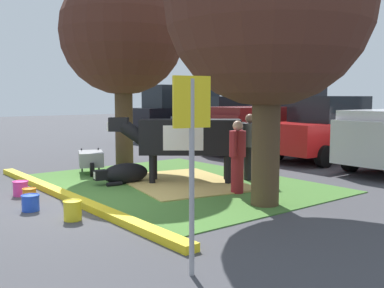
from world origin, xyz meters
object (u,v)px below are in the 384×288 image
at_px(bucket_pink, 21,188).
at_px(bucket_blue, 31,202).
at_px(bucket_orange, 29,194).
at_px(calf_lying, 124,174).
at_px(person_visitor_near, 237,155).
at_px(suv_black, 181,113).
at_px(parking_sign, 192,137).
at_px(sedan_blue, 226,121).
at_px(sedan_red, 329,129).
at_px(shade_tree_left, 123,33).
at_px(cow_holstein, 186,137).
at_px(shade_tree_right, 268,3).
at_px(pickup_truck_maroon, 275,121).
at_px(wheelbarrow, 91,159).
at_px(bucket_yellow, 73,210).
at_px(person_handler, 250,145).

height_order(bucket_pink, bucket_blue, bucket_pink).
bearing_deg(bucket_orange, calf_lying, 99.54).
bearing_deg(person_visitor_near, suv_black, 148.54).
height_order(parking_sign, sedan_blue, parking_sign).
relative_size(person_visitor_near, sedan_red, 0.34).
distance_m(shade_tree_left, bucket_pink, 5.24).
relative_size(cow_holstein, suv_black, 0.57).
height_order(shade_tree_left, cow_holstein, shade_tree_left).
bearing_deg(cow_holstein, shade_tree_left, -179.31).
xyz_separation_m(shade_tree_left, calf_lying, (1.98, -1.15, -3.48)).
height_order(shade_tree_right, pickup_truck_maroon, shade_tree_right).
relative_size(shade_tree_left, shade_tree_right, 0.99).
bearing_deg(wheelbarrow, bucket_yellow, -29.69).
distance_m(wheelbarrow, bucket_pink, 2.74).
bearing_deg(shade_tree_right, sedan_blue, 140.95).
bearing_deg(person_handler, bucket_yellow, -81.87).
xyz_separation_m(wheelbarrow, bucket_yellow, (3.88, -2.21, -0.22)).
relative_size(bucket_blue, suv_black, 0.07).
bearing_deg(bucket_pink, wheelbarrow, 123.38).
bearing_deg(bucket_pink, bucket_blue, -10.86).
relative_size(parking_sign, pickup_truck_maroon, 0.41).
relative_size(calf_lying, sedan_blue, 0.30).
distance_m(shade_tree_right, calf_lying, 4.93).
xyz_separation_m(wheelbarrow, bucket_orange, (2.11, -2.31, -0.25)).
relative_size(cow_holstein, bucket_blue, 8.25).
xyz_separation_m(shade_tree_right, bucket_orange, (-3.04, -3.28, -3.51)).
bearing_deg(suv_black, pickup_truck_maroon, 0.37).
bearing_deg(suv_black, bucket_orange, -50.69).
relative_size(shade_tree_left, sedan_blue, 1.23).
distance_m(person_handler, sedan_blue, 8.01).
xyz_separation_m(person_handler, person_visitor_near, (0.90, -1.28, -0.05)).
height_order(parking_sign, bucket_orange, parking_sign).
distance_m(person_handler, bucket_pink, 5.18).
relative_size(person_visitor_near, sedan_blue, 0.34).
relative_size(calf_lying, sedan_red, 0.30).
bearing_deg(sedan_blue, shade_tree_left, -66.79).
bearing_deg(shade_tree_left, person_visitor_near, 1.75).
height_order(bucket_blue, sedan_blue, sedan_blue).
distance_m(wheelbarrow, sedan_red, 7.47).
bearing_deg(person_handler, shade_tree_right, -39.29).
bearing_deg(parking_sign, wheelbarrow, 162.90).
height_order(bucket_orange, sedan_red, sedan_red).
bearing_deg(wheelbarrow, parking_sign, -17.10).
relative_size(suv_black, pickup_truck_maroon, 0.85).
bearing_deg(sedan_red, sedan_blue, 174.48).
xyz_separation_m(parking_sign, sedan_red, (-4.57, 9.19, -0.58)).
bearing_deg(shade_tree_right, person_handler, 140.71).
relative_size(shade_tree_right, person_visitor_near, 3.65).
bearing_deg(cow_holstein, wheelbarrow, -154.77).
height_order(person_visitor_near, sedan_blue, sedan_blue).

